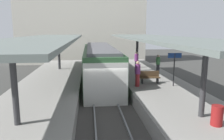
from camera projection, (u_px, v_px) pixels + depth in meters
ground_plane at (105, 104)px, 13.87m from camera, size 80.00×80.00×0.00m
platform_left at (44, 98)px, 13.38m from camera, size 4.40×28.00×1.00m
platform_right at (162, 95)px, 14.17m from camera, size 4.40×28.00×1.00m
track_ballast at (105, 102)px, 13.85m from camera, size 3.20×28.00×0.20m
rail_near_side at (93, 100)px, 13.74m from camera, size 0.08×28.00×0.14m
rail_far_side at (116, 100)px, 13.89m from camera, size 0.08×28.00×0.14m
commuter_train at (100, 64)px, 19.19m from camera, size 2.78×13.52×3.10m
canopy_left at (45, 39)px, 14.11m from camera, size 4.18×21.00×3.20m
canopy_right at (158, 39)px, 14.90m from camera, size 4.18×21.00×3.22m
platform_bench at (150, 77)px, 15.07m from camera, size 1.40×0.41×0.86m
platform_sign at (174, 62)px, 14.11m from camera, size 0.90×0.08×2.21m
litter_bin at (217, 116)px, 8.34m from camera, size 0.44×0.44×0.80m
passenger_near_bench at (136, 61)px, 19.62m from camera, size 0.36×0.36×1.77m
passenger_mid_platform at (138, 73)px, 14.14m from camera, size 0.36×0.36×1.69m
passenger_far_end at (158, 64)px, 18.49m from camera, size 0.36×0.36×1.64m
station_building_backdrop at (82, 25)px, 32.25m from camera, size 18.00×6.00×11.00m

